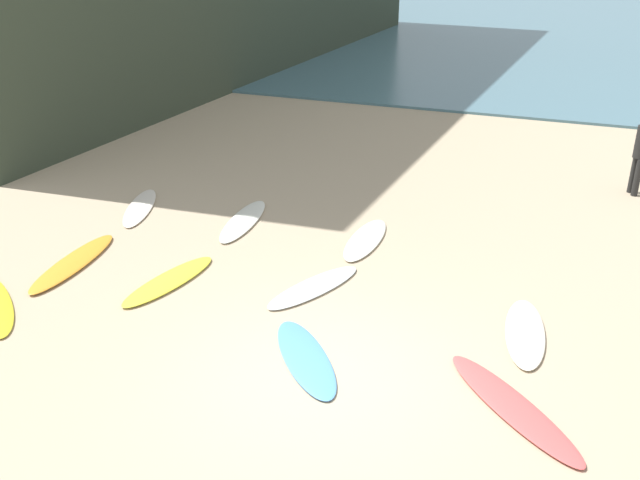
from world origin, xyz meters
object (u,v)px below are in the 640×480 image
at_px(surfboard_3, 140,207).
at_px(surfboard_6, 512,406).
at_px(surfboard_8, 365,239).
at_px(surfboard_4, 306,358).
at_px(beachgoer_near, 640,151).
at_px(surfboard_0, 525,333).
at_px(surfboard_2, 314,287).
at_px(surfboard_7, 73,262).
at_px(surfboard_1, 169,281).
at_px(surfboard_5, 243,221).

relative_size(surfboard_3, surfboard_6, 0.88).
relative_size(surfboard_3, surfboard_8, 1.06).
bearing_deg(surfboard_4, surfboard_3, -74.65).
bearing_deg(beachgoer_near, surfboard_3, -86.65).
xyz_separation_m(surfboard_0, surfboard_2, (-3.35, 0.20, -0.00)).
distance_m(surfboard_3, beachgoer_near, 10.60).
height_order(surfboard_2, surfboard_6, surfboard_6).
bearing_deg(surfboard_7, surfboard_1, -4.60).
xyz_separation_m(surfboard_0, surfboard_6, (0.03, -1.78, -0.00)).
height_order(surfboard_3, surfboard_5, surfboard_5).
relative_size(surfboard_6, surfboard_8, 1.21).
relative_size(surfboard_3, surfboard_7, 0.88).
bearing_deg(surfboard_4, surfboard_0, 173.53).
bearing_deg(surfboard_1, surfboard_0, -164.72).
relative_size(surfboard_4, surfboard_7, 0.83).
relative_size(surfboard_8, beachgoer_near, 1.13).
xyz_separation_m(surfboard_5, beachgoer_near, (7.22, 4.41, 0.93)).
xyz_separation_m(surfboard_0, surfboard_1, (-5.66, -0.45, 0.00)).
height_order(surfboard_2, beachgoer_near, beachgoer_near).
height_order(surfboard_3, surfboard_7, surfboard_7).
relative_size(surfboard_0, surfboard_8, 0.98).
height_order(surfboard_0, surfboard_6, surfboard_0).
height_order(surfboard_0, surfboard_7, surfboard_7).
distance_m(surfboard_6, surfboard_8, 5.11).
height_order(surfboard_4, surfboard_5, surfboard_5).
xyz_separation_m(surfboard_2, surfboard_7, (-4.21, -0.67, 0.01)).
bearing_deg(surfboard_3, surfboard_6, 132.52).
bearing_deg(surfboard_4, beachgoer_near, -155.78).
xyz_separation_m(surfboard_3, surfboard_8, (4.83, 0.13, 0.00)).
bearing_deg(surfboard_6, surfboard_3, -72.15).
xyz_separation_m(surfboard_2, surfboard_8, (0.23, 2.05, 0.00)).
height_order(surfboard_3, surfboard_8, surfboard_8).
relative_size(surfboard_7, beachgoer_near, 1.37).
relative_size(surfboard_7, surfboard_8, 1.21).
height_order(surfboard_0, surfboard_4, surfboard_0).
bearing_deg(beachgoer_near, surfboard_7, -74.20).
bearing_deg(surfboard_0, beachgoer_near, -110.61).
relative_size(surfboard_1, surfboard_4, 1.05).
bearing_deg(surfboard_8, surfboard_0, 143.68).
relative_size(surfboard_4, surfboard_8, 1.00).
relative_size(surfboard_0, surfboard_2, 0.97).
bearing_deg(surfboard_8, beachgoer_near, -137.38).
bearing_deg(surfboard_5, surfboard_0, -28.44).
bearing_deg(surfboard_1, surfboard_2, -153.53).
bearing_deg(surfboard_2, surfboard_1, 38.98).
bearing_deg(surfboard_8, surfboard_3, 1.08).
bearing_deg(surfboard_0, surfboard_1, -2.62).
xyz_separation_m(surfboard_4, beachgoer_near, (4.32, 8.35, 0.94)).
bearing_deg(surfboard_3, beachgoer_near, -176.04).
relative_size(surfboard_2, surfboard_8, 1.01).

